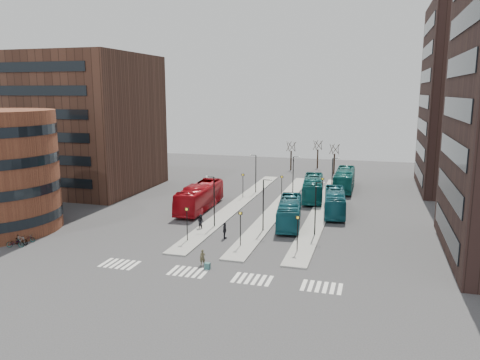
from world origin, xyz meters
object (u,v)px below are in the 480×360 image
(commuter_a, at_px, (201,222))
(bicycle_near, at_px, (15,243))
(bicycle_far, at_px, (28,238))
(commuter_c, at_px, (277,228))
(suitcase, at_px, (207,266))
(teal_bus_a, at_px, (289,212))
(red_bus, at_px, (200,197))
(commuter_b, at_px, (225,231))
(teal_bus_d, at_px, (344,180))
(traveller, at_px, (203,258))
(teal_bus_b, at_px, (313,188))
(teal_bus_c, at_px, (335,202))
(bicycle_mid, at_px, (21,240))

(commuter_a, xyz_separation_m, bicycle_near, (-16.26, -11.70, -0.41))
(bicycle_near, height_order, bicycle_far, bicycle_near)
(commuter_c, bearing_deg, suitcase, -17.45)
(teal_bus_a, relative_size, bicycle_far, 6.77)
(red_bus, distance_m, commuter_b, 13.73)
(teal_bus_d, distance_m, traveller, 40.31)
(teal_bus_a, xyz_separation_m, commuter_c, (-0.54, -4.59, -0.77))
(teal_bus_b, xyz_separation_m, teal_bus_d, (4.11, 8.27, 0.04))
(teal_bus_a, height_order, teal_bus_c, teal_bus_a)
(teal_bus_d, height_order, traveller, teal_bus_d)
(teal_bus_a, xyz_separation_m, bicycle_near, (-26.01, -16.59, -1.07))
(red_bus, bearing_deg, suitcase, -68.68)
(red_bus, xyz_separation_m, bicycle_near, (-12.77, -20.52, -1.30))
(teal_bus_b, height_order, commuter_a, teal_bus_b)
(teal_bus_c, xyz_separation_m, commuter_b, (-10.69, -14.72, -0.62))
(commuter_a, relative_size, commuter_c, 1.15)
(teal_bus_b, height_order, teal_bus_d, teal_bus_d)
(suitcase, xyz_separation_m, commuter_a, (-5.20, 11.85, 0.59))
(red_bus, relative_size, teal_bus_c, 1.15)
(red_bus, distance_m, bicycle_near, 24.20)
(suitcase, height_order, teal_bus_b, teal_bus_b)
(suitcase, xyz_separation_m, commuter_c, (4.02, 12.15, 0.47))
(suitcase, distance_m, teal_bus_c, 25.66)
(suitcase, relative_size, red_bus, 0.05)
(bicycle_mid, bearing_deg, suitcase, -90.12)
(commuter_b, height_order, bicycle_mid, commuter_b)
(bicycle_mid, height_order, bicycle_far, bicycle_mid)
(teal_bus_d, distance_m, commuter_c, 28.22)
(commuter_c, bearing_deg, teal_bus_b, 176.60)
(red_bus, xyz_separation_m, commuter_b, (7.38, -11.54, -0.86))
(red_bus, bearing_deg, bicycle_far, -125.89)
(traveller, bearing_deg, commuter_c, 58.62)
(teal_bus_b, xyz_separation_m, commuter_a, (-10.67, -19.68, -0.78))
(bicycle_mid, relative_size, bicycle_far, 1.10)
(teal_bus_c, relative_size, bicycle_mid, 6.10)
(commuter_c, bearing_deg, teal_bus_d, 169.50)
(teal_bus_a, xyz_separation_m, commuter_b, (-5.87, -7.61, -0.63))
(red_bus, relative_size, teal_bus_d, 1.04)
(red_bus, xyz_separation_m, commuter_a, (3.49, -8.82, -0.88))
(teal_bus_c, bearing_deg, suitcase, -117.24)
(teal_bus_c, xyz_separation_m, teal_bus_d, (0.19, 15.94, 0.18))
(teal_bus_c, height_order, commuter_c, teal_bus_c)
(commuter_b, relative_size, bicycle_far, 1.11)
(traveller, bearing_deg, teal_bus_c, 57.81)
(red_bus, bearing_deg, commuter_a, -69.90)
(teal_bus_b, bearing_deg, red_bus, -148.42)
(teal_bus_d, height_order, commuter_a, teal_bus_d)
(bicycle_near, xyz_separation_m, bicycle_far, (0.00, 1.89, -0.05))
(bicycle_far, bearing_deg, bicycle_near, 173.07)
(traveller, relative_size, bicycle_mid, 0.83)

